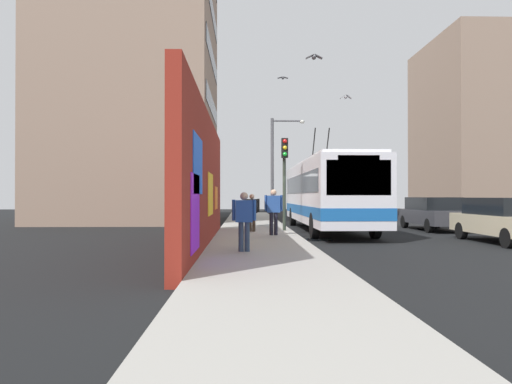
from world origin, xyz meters
TOP-DOWN VIEW (x-y plane):
  - ground_plane at (0.00, 0.00)m, footprint 80.00×80.00m
  - sidewalk_slab at (0.00, 1.60)m, footprint 48.00×3.20m
  - graffiti_wall at (-4.14, 3.35)m, footprint 13.76×0.32m
  - building_far_left at (12.12, 9.20)m, footprint 12.25×10.02m
  - building_far_right at (16.89, -17.00)m, footprint 10.22×9.24m
  - city_bus at (2.86, -1.80)m, footprint 12.46×2.64m
  - parked_car_champagne at (-3.10, -7.00)m, footprint 4.79×1.90m
  - parked_car_dark_gray at (3.21, -7.00)m, footprint 4.88×1.89m
  - pedestrian_near_wall at (-6.63, 2.10)m, footprint 0.22×0.65m
  - pedestrian_at_curb at (-1.27, 0.97)m, footprint 0.23×0.69m
  - pedestrian_midblock at (0.51, 1.76)m, footprint 0.22×0.64m
  - traffic_light at (1.00, 0.35)m, footprint 0.49×0.28m
  - street_lamp at (8.01, 0.20)m, footprint 0.44×1.97m
  - flying_pigeons at (-0.13, -0.92)m, footprint 9.87×3.02m
  - curbside_puddle at (-1.69, -0.60)m, footprint 1.21×1.21m

SIDE VIEW (x-z plane):
  - ground_plane at x=0.00m, z-range 0.00..0.00m
  - curbside_puddle at x=-1.69m, z-range 0.00..0.00m
  - sidewalk_slab at x=0.00m, z-range 0.00..0.15m
  - parked_car_champagne at x=-3.10m, z-range 0.05..1.63m
  - parked_car_dark_gray at x=3.21m, z-range 0.05..1.63m
  - pedestrian_midblock at x=0.51m, z-range 0.28..1.85m
  - pedestrian_near_wall at x=-6.63m, z-range 0.28..1.87m
  - pedestrian_at_curb at x=-1.27m, z-range 0.31..2.05m
  - city_bus at x=2.86m, z-range -0.71..4.33m
  - graffiti_wall at x=-4.14m, z-range 0.00..4.21m
  - traffic_light at x=1.00m, z-range 0.85..4.85m
  - street_lamp at x=8.01m, z-range 0.65..6.65m
  - building_far_right at x=16.89m, z-range 0.00..13.66m
  - flying_pigeons at x=-0.13m, z-range 5.64..8.96m
  - building_far_left at x=12.12m, z-range 0.00..20.83m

